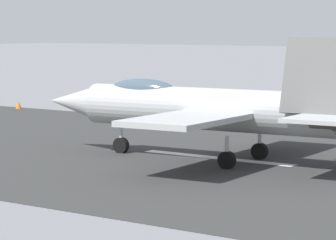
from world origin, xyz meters
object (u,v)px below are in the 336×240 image
object	(u,v)px
crew_person	(150,112)
fighter_jet	(208,107)
marker_cone_far	(19,105)
marker_cone_mid	(270,123)

from	to	relation	value
crew_person	fighter_jet	bearing A→B (deg)	137.68
fighter_jet	marker_cone_far	world-z (taller)	fighter_jet
fighter_jet	marker_cone_mid	xyz separation A→B (m)	(4.35, -13.20, -2.15)
crew_person	marker_cone_mid	xyz separation A→B (m)	(-6.28, -3.52, -0.57)
fighter_jet	marker_cone_mid	world-z (taller)	fighter_jet
crew_person	marker_cone_mid	size ratio (longest dim) A/B	3.08
marker_cone_mid	marker_cone_far	distance (m)	21.12
marker_cone_far	fighter_jet	bearing A→B (deg)	152.61
fighter_jet	marker_cone_far	bearing A→B (deg)	-27.39
crew_person	marker_cone_far	size ratio (longest dim) A/B	3.08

